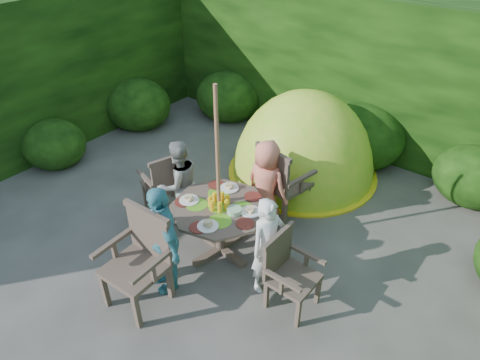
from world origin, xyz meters
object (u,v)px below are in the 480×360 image
Objects in this scene: patio_table at (220,214)px; garden_chair_right at (288,271)px; dome_tent at (301,172)px; parasol_pole at (218,177)px; child_left at (179,184)px; garden_chair_back at (281,180)px; child_back at (266,185)px; child_right at (268,246)px; garden_chair_front at (140,258)px; garden_chair_left at (166,182)px; child_front at (163,239)px.

garden_chair_right is (1.08, -0.19, -0.12)m from patio_table.
dome_tent reaches higher than patio_table.
child_left is (-0.79, 0.13, -0.49)m from parasol_pole.
child_left is at bearing 81.86° from garden_chair_right.
parasol_pole is 2.12× the size of garden_chair_back.
garden_chair_right is 0.69× the size of child_back.
parasol_pole is at bearing 92.78° from garden_chair_back.
parasol_pole is at bearing -75.41° from dome_tent.
child_back is (-0.66, 0.92, 0.03)m from child_right.
garden_chair_front is at bearing 83.48° from child_back.
parasol_pole reaches higher than garden_chair_front.
parasol_pole reaches higher than child_back.
garden_chair_back is 2.18m from garden_chair_front.
child_left is at bearing 100.86° from garden_chair_left.
dome_tent reaches higher than garden_chair_left.
child_back is 0.93× the size of child_front.
child_left is 0.91× the size of child_front.
garden_chair_front is (-0.36, -2.15, 0.01)m from garden_chair_back.
parasol_pole is 1.77× the size of child_back.
child_right is (0.79, -0.13, -0.50)m from parasol_pole.
patio_table is 1.09× the size of child_back.
child_left is (-0.79, 0.13, 0.03)m from patio_table.
garden_chair_right is 0.94× the size of garden_chair_left.
child_back reaches higher than garden_chair_front.
child_back is at bearing 81.11° from patio_table.
child_front is at bearing 50.93° from child_left.
parasol_pole is at bearing 77.49° from garden_chair_front.
child_right is 0.96× the size of child_back.
child_front is at bearing -99.17° from parasol_pole.
patio_table is 1.11× the size of child_left.
garden_chair_back is (-0.92, 1.26, 0.09)m from garden_chair_right.
child_front is (0.96, -0.95, 0.18)m from garden_chair_left.
garden_chair_right is at bearing -9.72° from parasol_pole.
parasol_pole is 0.95m from child_right.
dome_tent reaches higher than child_back.
child_right is at bearing 98.91° from garden_chair_left.
child_right is at bearing 129.03° from garden_chair_back.
child_front is at bearing 117.74° from garden_chair_right.
child_front reaches higher than child_left.
garden_chair_right is 0.65× the size of child_front.
dome_tent is (0.67, 2.04, -0.61)m from child_left.
garden_chair_left is 1.37m from child_back.
dome_tent reaches higher than child_right.
parasol_pole is 1.22m from garden_chair_back.
garden_chair_front is 0.31m from child_front.
child_back is (1.21, 0.63, 0.13)m from garden_chair_left.
child_front is (-0.13, -0.79, 0.09)m from patio_table.
child_right reaches higher than garden_chair_left.
child_back reaches higher than patio_table.
patio_table is 1.48× the size of garden_chair_left.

